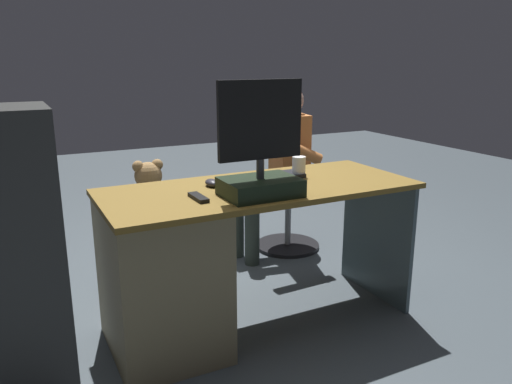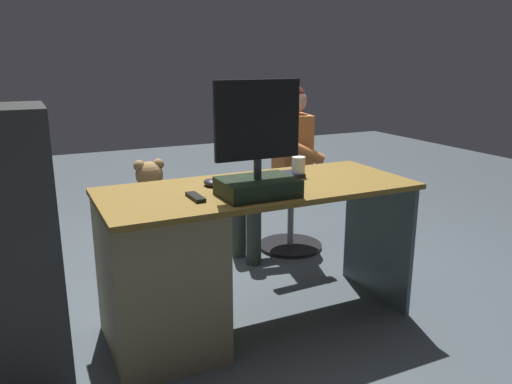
{
  "view_description": "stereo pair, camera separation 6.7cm",
  "coord_description": "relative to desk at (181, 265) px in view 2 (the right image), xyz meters",
  "views": [
    {
      "loc": [
        1.1,
        2.5,
        1.35
      ],
      "look_at": [
        -0.12,
        0.09,
        0.62
      ],
      "focal_mm": 35.44,
      "sensor_mm": 36.0,
      "label": 1
    },
    {
      "loc": [
        1.04,
        2.53,
        1.35
      ],
      "look_at": [
        -0.12,
        0.09,
        0.62
      ],
      "focal_mm": 35.44,
      "sensor_mm": 36.0,
      "label": 2
    }
  ],
  "objects": [
    {
      "name": "visitor_chair",
      "position": [
        -1.08,
        -0.86,
        -0.15
      ],
      "size": [
        0.46,
        0.46,
        0.43
      ],
      "color": "black",
      "rests_on": "ground_plane"
    },
    {
      "name": "person",
      "position": [
        -0.99,
        -0.85,
        0.28
      ],
      "size": [
        0.58,
        0.54,
        1.16
      ],
      "color": "#C87338",
      "rests_on": "ground_plane"
    },
    {
      "name": "office_chair_teddy",
      "position": [
        -0.03,
        -0.66,
        -0.15
      ],
      "size": [
        0.47,
        0.47,
        0.43
      ],
      "color": "black",
      "rests_on": "ground_plane"
    },
    {
      "name": "tv_remote",
      "position": [
        -0.05,
        0.09,
        0.35
      ],
      "size": [
        0.05,
        0.15,
        0.02
      ],
      "primitive_type": "cube",
      "rotation": [
        0.0,
        0.0,
        0.03
      ],
      "color": "black",
      "rests_on": "desk"
    },
    {
      "name": "monitor",
      "position": [
        -0.32,
        0.16,
        0.49
      ],
      "size": [
        0.4,
        0.25,
        0.52
      ],
      "color": "black",
      "rests_on": "desk"
    },
    {
      "name": "computer_mouse",
      "position": [
        -0.19,
        -0.1,
        0.36
      ],
      "size": [
        0.06,
        0.1,
        0.04
      ],
      "primitive_type": "ellipsoid",
      "color": "#2A2830",
      "rests_on": "desk"
    },
    {
      "name": "desk",
      "position": [
        0.0,
        0.0,
        0.0
      ],
      "size": [
        1.54,
        0.64,
        0.74
      ],
      "color": "brown",
      "rests_on": "ground_plane"
    },
    {
      "name": "cup",
      "position": [
        -0.68,
        -0.09,
        0.39
      ],
      "size": [
        0.07,
        0.07,
        0.11
      ],
      "primitive_type": "cylinder",
      "color": "white",
      "rests_on": "desk"
    },
    {
      "name": "teddy_bear",
      "position": [
        -0.03,
        -0.68,
        0.2
      ],
      "size": [
        0.24,
        0.24,
        0.35
      ],
      "color": "#9D7747",
      "rests_on": "office_chair_teddy"
    },
    {
      "name": "ground_plane",
      "position": [
        -0.41,
        -0.38,
        -0.39
      ],
      "size": [
        10.0,
        10.0,
        0.0
      ],
      "primitive_type": "plane",
      "color": "#414B52"
    },
    {
      "name": "keyboard",
      "position": [
        -0.49,
        -0.11,
        0.35
      ],
      "size": [
        0.42,
        0.14,
        0.02
      ],
      "primitive_type": "cube",
      "color": "black",
      "rests_on": "desk"
    }
  ]
}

